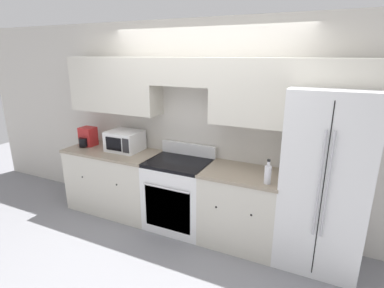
# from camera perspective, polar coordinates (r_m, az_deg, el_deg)

# --- Properties ---
(ground_plane) EXTENTS (12.00, 12.00, 0.00)m
(ground_plane) POSITION_cam_1_polar(r_m,az_deg,el_deg) (3.84, -2.09, -17.96)
(ground_plane) COLOR gray
(wall_back) EXTENTS (8.00, 0.39, 2.60)m
(wall_back) POSITION_cam_1_polar(r_m,az_deg,el_deg) (3.74, 1.94, 6.16)
(wall_back) COLOR beige
(wall_back) RESTS_ON ground_plane
(lower_cabinets_left) EXTENTS (1.34, 0.64, 0.90)m
(lower_cabinets_left) POSITION_cam_1_polar(r_m,az_deg,el_deg) (4.47, -14.51, -6.66)
(lower_cabinets_left) COLOR beige
(lower_cabinets_left) RESTS_ON ground_plane
(lower_cabinets_right) EXTENTS (0.90, 0.64, 0.90)m
(lower_cabinets_right) POSITION_cam_1_polar(r_m,az_deg,el_deg) (3.65, 9.31, -11.85)
(lower_cabinets_right) COLOR beige
(lower_cabinets_right) RESTS_ON ground_plane
(oven_range) EXTENTS (0.78, 0.65, 1.06)m
(oven_range) POSITION_cam_1_polar(r_m,az_deg,el_deg) (3.92, -2.49, -9.44)
(oven_range) COLOR white
(oven_range) RESTS_ON ground_plane
(refrigerator) EXTENTS (0.81, 0.72, 1.89)m
(refrigerator) POSITION_cam_1_polar(r_m,az_deg,el_deg) (3.37, 23.84, -6.41)
(refrigerator) COLOR white
(refrigerator) RESTS_ON ground_plane
(microwave) EXTENTS (0.45, 0.38, 0.27)m
(microwave) POSITION_cam_1_polar(r_m,az_deg,el_deg) (4.23, -12.68, 0.60)
(microwave) COLOR white
(microwave) RESTS_ON lower_cabinets_left
(bottle) EXTENTS (0.07, 0.07, 0.26)m
(bottle) POSITION_cam_1_polar(r_m,az_deg,el_deg) (3.18, 14.23, -5.57)
(bottle) COLOR silver
(bottle) RESTS_ON lower_cabinets_right
(coffee_maker) EXTENTS (0.21, 0.26, 0.27)m
(coffee_maker) POSITION_cam_1_polar(r_m,az_deg,el_deg) (4.61, -19.30, 1.22)
(coffee_maker) COLOR #B22323
(coffee_maker) RESTS_ON lower_cabinets_left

